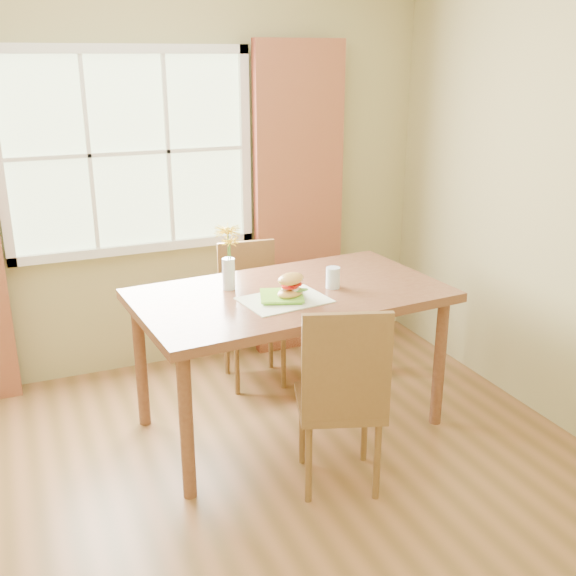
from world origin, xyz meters
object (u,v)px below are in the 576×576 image
(dining_table, at_px, (290,305))
(chair_far, at_px, (251,306))
(croissant_sandwich, at_px, (291,285))
(flower_vase, at_px, (228,252))
(water_glass, at_px, (333,278))
(chair_near, at_px, (342,393))

(dining_table, bearing_deg, chair_far, 84.85)
(dining_table, distance_m, croissant_sandwich, 0.22)
(chair_far, bearing_deg, flower_vase, -114.76)
(chair_far, height_order, water_glass, water_glass)
(chair_far, bearing_deg, chair_near, -85.25)
(chair_far, height_order, flower_vase, flower_vase)
(chair_far, relative_size, flower_vase, 2.51)
(chair_near, distance_m, water_glass, 0.79)
(croissant_sandwich, xyz_separation_m, flower_vase, (-0.25, 0.30, 0.14))
(chair_far, distance_m, water_glass, 0.86)
(chair_near, xyz_separation_m, chair_far, (0.04, 1.39, -0.04))
(chair_far, xyz_separation_m, flower_vase, (-0.31, -0.52, 0.55))
(chair_near, height_order, croissant_sandwich, chair_near)
(flower_vase, bearing_deg, water_glass, -20.93)
(chair_near, distance_m, chair_far, 1.39)
(chair_near, distance_m, flower_vase, 1.05)
(dining_table, relative_size, water_glass, 14.88)
(chair_near, bearing_deg, chair_far, 107.28)
(chair_near, bearing_deg, croissant_sandwich, 111.19)
(dining_table, xyz_separation_m, chair_near, (-0.03, -0.70, -0.20))
(dining_table, height_order, chair_near, chair_near)
(croissant_sandwich, bearing_deg, flower_vase, 101.77)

